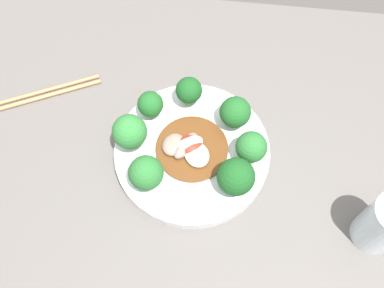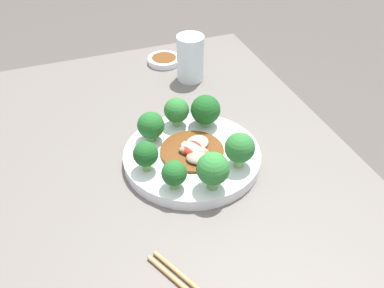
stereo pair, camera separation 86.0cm
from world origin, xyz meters
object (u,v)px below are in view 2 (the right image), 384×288
object	(u,v)px
broccoli_northeast	(240,148)
broccoli_west	(176,111)
drinking_glass	(190,58)
broccoli_southwest	(151,126)
plate	(192,157)
broccoli_east	(213,169)
sauce_dish	(164,60)
stirfry_center	(193,150)
broccoli_northwest	(206,110)
broccoli_southeast	(174,174)
broccoli_south	(146,154)

from	to	relation	value
broccoli_northeast	broccoli_west	world-z (taller)	broccoli_northeast
drinking_glass	broccoli_southwest	bearing A→B (deg)	-35.73
plate	broccoli_east	xyz separation A→B (m)	(0.10, 0.00, 0.05)
broccoli_northeast	sauce_dish	bearing A→B (deg)	179.86
stirfry_center	sauce_dish	bearing A→B (deg)	170.46
broccoli_northwest	broccoli_southeast	bearing A→B (deg)	-37.74
broccoli_northeast	drinking_glass	distance (m)	0.36
plate	broccoli_south	world-z (taller)	broccoli_south
plate	broccoli_northwest	world-z (taller)	broccoli_northwest
broccoli_west	drinking_glass	world-z (taller)	drinking_glass
broccoli_northeast	drinking_glass	xyz separation A→B (m)	(-0.36, 0.04, -0.01)
broccoli_southwest	stirfry_center	world-z (taller)	broccoli_southwest
stirfry_center	plate	bearing A→B (deg)	-158.35
broccoli_east	stirfry_center	size ratio (longest dim) A/B	0.59
broccoli_southwest	stirfry_center	size ratio (longest dim) A/B	0.50
broccoli_east	broccoli_northwest	world-z (taller)	broccoli_east
broccoli_west	broccoli_south	bearing A→B (deg)	-40.61
sauce_dish	drinking_glass	bearing A→B (deg)	20.50
broccoli_southeast	drinking_glass	bearing A→B (deg)	155.97
broccoli_northeast	plate	bearing A→B (deg)	-133.31
broccoli_southeast	broccoli_south	size ratio (longest dim) A/B	0.92
broccoli_southeast	stirfry_center	world-z (taller)	broccoli_southeast
broccoli_northeast	sauce_dish	distance (m)	0.46
broccoli_southwest	plate	bearing A→B (deg)	42.57
stirfry_center	sauce_dish	world-z (taller)	stirfry_center
plate	drinking_glass	bearing A→B (deg)	160.37
plate	stirfry_center	size ratio (longest dim) A/B	2.16
plate	broccoli_west	distance (m)	0.10
broccoli_west	stirfry_center	distance (m)	0.10
sauce_dish	plate	bearing A→B (deg)	-9.85
plate	stirfry_center	bearing A→B (deg)	21.65
broccoli_northeast	broccoli_south	size ratio (longest dim) A/B	1.17
broccoli_east	broccoli_northwest	size ratio (longest dim) A/B	1.06
broccoli_northeast	broccoli_southeast	distance (m)	0.13
broccoli_south	drinking_glass	size ratio (longest dim) A/B	0.52
broccoli_south	drinking_glass	world-z (taller)	drinking_glass
broccoli_southwest	broccoli_southeast	world-z (taller)	broccoli_southwest
stirfry_center	broccoli_west	bearing A→B (deg)	179.67
broccoli_south	plate	bearing A→B (deg)	99.66
plate	broccoli_south	distance (m)	0.10
broccoli_west	plate	bearing A→B (deg)	-1.25
drinking_glass	broccoli_east	bearing A→B (deg)	-14.86
drinking_glass	plate	bearing A→B (deg)	-19.63
broccoli_south	stirfry_center	size ratio (longest dim) A/B	0.48
broccoli_southwest	stirfry_center	distance (m)	0.10
broccoli_southeast	plate	bearing A→B (deg)	141.80
broccoli_southwest	broccoli_northwest	distance (m)	0.12
broccoli_southeast	broccoli_northwest	xyz separation A→B (m)	(-0.15, 0.12, 0.01)
broccoli_west	drinking_glass	size ratio (longest dim) A/B	0.54
broccoli_east	sauce_dish	xyz separation A→B (m)	(-0.49, 0.07, -0.05)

